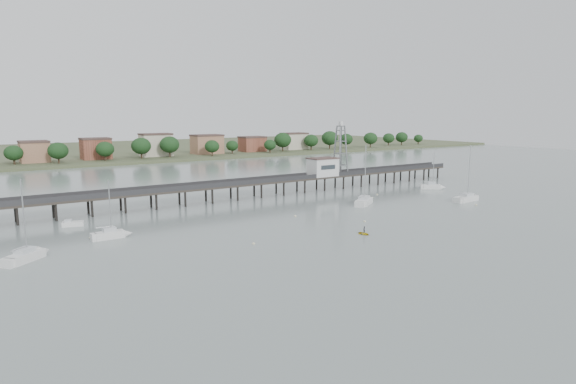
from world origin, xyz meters
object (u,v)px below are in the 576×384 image
lattice_tower (340,150)px  sailboat_b (115,234)px  sailboat_c (366,201)px  white_tender (72,224)px  pier (246,184)px  sailboat_e (435,187)px  yellow_dinghy (364,234)px  sailboat_a (31,255)px  sailboat_d (470,198)px

lattice_tower → sailboat_b: (-70.36, -22.43, -10.45)m
sailboat_c → white_tender: (-64.28, 13.81, -0.16)m
pier → sailboat_e: 56.04m
pier → sailboat_e: size_ratio=13.47×
sailboat_b → white_tender: 14.50m
white_tender → sailboat_b: bearing=-55.0°
sailboat_e → sailboat_b: (-92.23, -5.64, 0.00)m
sailboat_b → yellow_dinghy: (38.30, -22.68, -0.66)m
lattice_tower → sailboat_a: 89.28m
yellow_dinghy → sailboat_a: bearing=157.1°
sailboat_e → sailboat_a: bearing=-135.9°
lattice_tower → sailboat_a: size_ratio=1.20×
pier → yellow_dinghy: pier is taller
sailboat_a → white_tender: sailboat_a is taller
lattice_tower → sailboat_d: bearing=-67.9°
sailboat_a → sailboat_c: bearing=-36.1°
pier → sailboat_c: sailboat_c is taller
sailboat_d → sailboat_b: (-84.31, 11.89, 0.02)m
lattice_tower → sailboat_b: size_ratio=1.43×
lattice_tower → yellow_dinghy: bearing=-125.4°
pier → sailboat_e: (53.37, -16.79, -3.14)m
sailboat_c → sailboat_e: bearing=-22.5°
pier → lattice_tower: size_ratio=9.68×
pier → sailboat_a: size_ratio=11.62×
pier → lattice_tower: bearing=0.0°
sailboat_d → sailboat_c: bearing=151.0°
sailboat_c → lattice_tower: bearing=32.3°
sailboat_c → yellow_dinghy: sailboat_c is taller
sailboat_e → yellow_dinghy: sailboat_e is taller
sailboat_d → sailboat_a: bearing=173.2°
white_tender → yellow_dinghy: bearing=-23.5°
sailboat_b → yellow_dinghy: 44.52m
sailboat_e → yellow_dinghy: size_ratio=4.79×
pier → sailboat_e: sailboat_e is taller
sailboat_e → white_tender: (-96.75, 8.13, -0.18)m
sailboat_a → sailboat_b: bearing=-17.6°
sailboat_a → sailboat_d: 98.19m
pier → sailboat_c: bearing=-47.1°
sailboat_d → yellow_dinghy: sailboat_d is taller
pier → sailboat_e: bearing=-17.5°
sailboat_d → sailboat_e: bearing=62.4°
pier → sailboat_a: (-52.55, -28.25, -3.15)m
lattice_tower → sailboat_c: size_ratio=1.02×
white_tender → sailboat_d: bearing=0.8°
sailboat_e → white_tender: size_ratio=2.64×
yellow_dinghy → sailboat_d: bearing=8.3°
sailboat_d → sailboat_c: size_ratio=0.97×
lattice_tower → sailboat_b: 74.58m
sailboat_e → sailboat_b: sailboat_e is taller
sailboat_d → yellow_dinghy: size_ratio=6.39×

